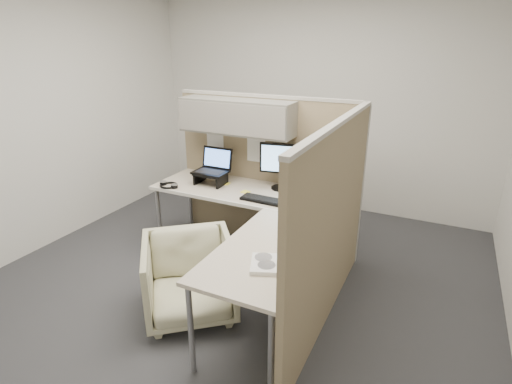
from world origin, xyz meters
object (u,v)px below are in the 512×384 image
at_px(desk, 252,214).
at_px(keyboard, 265,200).
at_px(office_chair, 189,274).
at_px(monitor_left, 282,163).

xyz_separation_m(desk, keyboard, (0.02, 0.22, 0.05)).
height_order(desk, office_chair, desk).
bearing_deg(keyboard, office_chair, -106.06).
height_order(desk, monitor_left, monitor_left).
relative_size(desk, keyboard, 4.36).
distance_m(office_chair, monitor_left, 1.43).
distance_m(office_chair, keyboard, 0.98).
height_order(monitor_left, keyboard, monitor_left).
distance_m(desk, monitor_left, 0.68).
relative_size(desk, monitor_left, 4.29).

